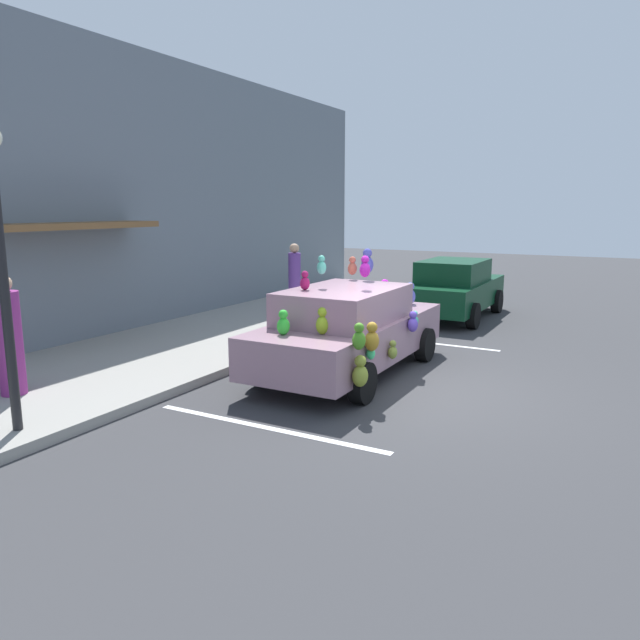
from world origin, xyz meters
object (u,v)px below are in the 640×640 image
at_px(pedestrian_walking_past, 9,340).
at_px(pedestrian_near_shopfront, 295,281).
at_px(teddy_bear_on_sidewalk, 297,315).
at_px(street_lamp_post, 0,248).
at_px(parked_sedan_behind, 455,288).
at_px(plush_covered_car, 349,329).

bearing_deg(pedestrian_walking_past, pedestrian_near_shopfront, -1.04).
xyz_separation_m(teddy_bear_on_sidewalk, pedestrian_near_shopfront, (1.59, 1.03, 0.56)).
distance_m(street_lamp_post, pedestrian_near_shopfront, 9.01).
relative_size(street_lamp_post, pedestrian_near_shopfront, 2.01).
relative_size(parked_sedan_behind, pedestrian_near_shopfront, 2.26).
height_order(plush_covered_car, teddy_bear_on_sidewalk, plush_covered_car).
bearing_deg(parked_sedan_behind, pedestrian_walking_past, 159.62).
distance_m(pedestrian_near_shopfront, pedestrian_walking_past, 7.91).
height_order(parked_sedan_behind, pedestrian_near_shopfront, pedestrian_near_shopfront).
height_order(street_lamp_post, pedestrian_walking_past, street_lamp_post).
relative_size(plush_covered_car, teddy_bear_on_sidewalk, 7.00).
xyz_separation_m(plush_covered_car, teddy_bear_on_sidewalk, (2.44, 2.51, -0.35)).
distance_m(plush_covered_car, pedestrian_walking_past, 5.35).
distance_m(teddy_bear_on_sidewalk, street_lamp_post, 7.48).
relative_size(plush_covered_car, pedestrian_walking_past, 2.59).
bearing_deg(parked_sedan_behind, pedestrian_near_shopfront, 121.34).
bearing_deg(pedestrian_near_shopfront, plush_covered_car, -138.76).
distance_m(parked_sedan_behind, teddy_bear_on_sidewalk, 4.60).
bearing_deg(teddy_bear_on_sidewalk, pedestrian_walking_past, 169.48).
bearing_deg(parked_sedan_behind, street_lamp_post, 167.80).
bearing_deg(plush_covered_car, parked_sedan_behind, -0.72).
bearing_deg(pedestrian_near_shopfront, street_lamp_post, -172.03).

